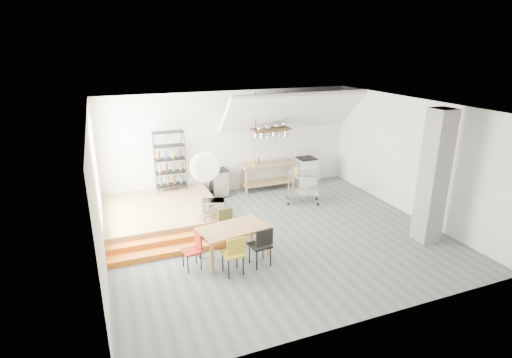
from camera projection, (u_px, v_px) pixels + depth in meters
name	position (u px, v px, depth m)	size (l,w,h in m)	color
floor	(276.00, 236.00, 9.95)	(8.00, 8.00, 0.00)	#545F61
wall_back	(231.00, 142.00, 12.52)	(8.00, 0.04, 3.20)	silver
wall_left	(97.00, 197.00, 8.05)	(0.04, 7.00, 3.20)	silver
wall_right	(412.00, 158.00, 10.83)	(0.04, 7.00, 3.20)	silver
ceiling	(279.00, 107.00, 8.92)	(8.00, 7.00, 0.02)	white
slope_ceiling	(292.00, 112.00, 12.31)	(4.40, 1.80, 0.15)	white
window_pane	(96.00, 167.00, 9.31)	(0.02, 2.50, 2.20)	white
platform	(162.00, 213.00, 10.78)	(3.00, 3.00, 0.40)	#937249
step_lower	(176.00, 250.00, 9.11)	(3.00, 0.35, 0.13)	orange
step_upper	(173.00, 241.00, 9.39)	(3.00, 0.35, 0.27)	orange
concrete_column	(434.00, 177.00, 9.26)	(0.50, 0.50, 3.20)	gray
kitchen_counter	(268.00, 171.00, 12.91)	(1.80, 0.60, 0.91)	#937249
stove	(306.00, 171.00, 13.45)	(0.60, 0.60, 1.18)	white
pot_rack	(272.00, 131.00, 12.29)	(1.20, 0.50, 1.43)	#3D2818
wire_shelving	(170.00, 160.00, 11.65)	(0.88, 0.38, 1.80)	black
microwave_shelf	(213.00, 212.00, 9.95)	(0.60, 0.40, 0.16)	#937249
paper_lantern	(205.00, 167.00, 7.98)	(0.60, 0.60, 0.60)	white
dining_table	(233.00, 231.00, 8.78)	(1.62, 1.08, 0.71)	#976337
chair_mustard	(234.00, 252.00, 8.10)	(0.44, 0.44, 0.88)	gold
chair_black	(262.00, 243.00, 8.41)	(0.46, 0.46, 0.91)	black
chair_olive	(227.00, 223.00, 9.47)	(0.40, 0.40, 0.83)	#505829
chair_red	(194.00, 248.00, 8.38)	(0.41, 0.41, 0.80)	#AB2318
rolling_cart	(303.00, 183.00, 11.84)	(1.07, 0.87, 0.94)	silver
mini_fridge	(219.00, 183.00, 12.45)	(0.50, 0.50, 0.85)	black
microwave	(213.00, 206.00, 9.90)	(0.56, 0.38, 0.31)	beige
bowl	(275.00, 162.00, 12.85)	(0.19, 0.19, 0.05)	silver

